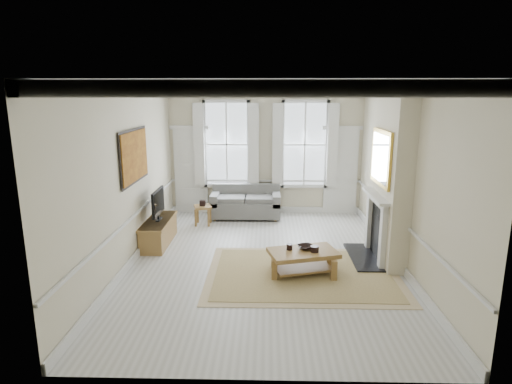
{
  "coord_description": "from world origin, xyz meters",
  "views": [
    {
      "loc": [
        0.04,
        -7.94,
        3.26
      ],
      "look_at": [
        -0.18,
        0.69,
        1.25
      ],
      "focal_mm": 30.0,
      "sensor_mm": 36.0,
      "label": 1
    }
  ],
  "objects_px": {
    "side_table": "(203,210)",
    "tv_stand": "(159,232)",
    "coffee_table": "(303,255)",
    "sofa": "(246,204)"
  },
  "relations": [
    {
      "from": "sofa",
      "to": "side_table",
      "type": "bearing_deg",
      "value": -145.63
    },
    {
      "from": "side_table",
      "to": "tv_stand",
      "type": "xyz_separation_m",
      "value": [
        -0.77,
        -1.42,
        -0.12
      ]
    },
    {
      "from": "sofa",
      "to": "coffee_table",
      "type": "relative_size",
      "value": 1.34
    },
    {
      "from": "side_table",
      "to": "coffee_table",
      "type": "xyz_separation_m",
      "value": [
        2.28,
        -2.99,
        -0.01
      ]
    },
    {
      "from": "tv_stand",
      "to": "coffee_table",
      "type": "bearing_deg",
      "value": -27.2
    },
    {
      "from": "coffee_table",
      "to": "side_table",
      "type": "bearing_deg",
      "value": 111.8
    },
    {
      "from": "side_table",
      "to": "tv_stand",
      "type": "bearing_deg",
      "value": -118.52
    },
    {
      "from": "side_table",
      "to": "coffee_table",
      "type": "distance_m",
      "value": 3.76
    },
    {
      "from": "side_table",
      "to": "tv_stand",
      "type": "height_order",
      "value": "tv_stand"
    },
    {
      "from": "side_table",
      "to": "tv_stand",
      "type": "relative_size",
      "value": 0.33
    }
  ]
}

